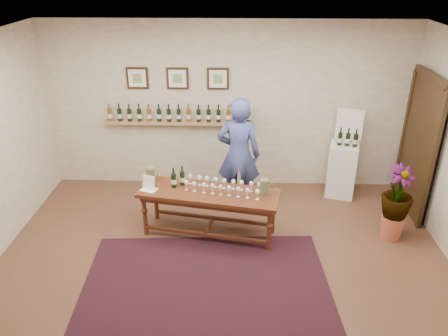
{
  "coord_description": "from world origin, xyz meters",
  "views": [
    {
      "loc": [
        0.17,
        -4.43,
        3.63
      ],
      "look_at": [
        0.0,
        0.8,
        1.1
      ],
      "focal_mm": 35.0,
      "sensor_mm": 36.0,
      "label": 1
    }
  ],
  "objects_px": {
    "potted_plant": "(396,203)",
    "display_pedestal": "(342,170)",
    "person": "(239,155)",
    "tasting_table": "(209,198)"
  },
  "relations": [
    {
      "from": "potted_plant",
      "to": "display_pedestal",
      "type": "bearing_deg",
      "value": 110.13
    },
    {
      "from": "display_pedestal",
      "to": "person",
      "type": "xyz_separation_m",
      "value": [
        -1.72,
        -0.48,
        0.46
      ]
    },
    {
      "from": "display_pedestal",
      "to": "person",
      "type": "distance_m",
      "value": 1.84
    },
    {
      "from": "tasting_table",
      "to": "potted_plant",
      "type": "xyz_separation_m",
      "value": [
        2.6,
        -0.02,
        -0.02
      ]
    },
    {
      "from": "potted_plant",
      "to": "person",
      "type": "relative_size",
      "value": 0.53
    },
    {
      "from": "person",
      "to": "tasting_table",
      "type": "bearing_deg",
      "value": 66.49
    },
    {
      "from": "tasting_table",
      "to": "potted_plant",
      "type": "height_order",
      "value": "potted_plant"
    },
    {
      "from": "display_pedestal",
      "to": "potted_plant",
      "type": "distance_m",
      "value": 1.36
    },
    {
      "from": "tasting_table",
      "to": "potted_plant",
      "type": "relative_size",
      "value": 2.1
    },
    {
      "from": "tasting_table",
      "to": "potted_plant",
      "type": "bearing_deg",
      "value": 10.33
    }
  ]
}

